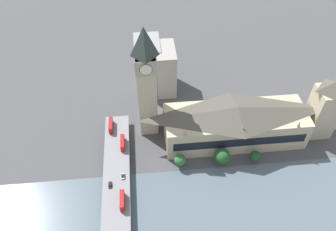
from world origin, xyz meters
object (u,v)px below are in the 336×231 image
object	(u,v)px
parliament_hall	(235,123)
double_decker_bus_mid	(111,125)
car_northbound_mid	(110,185)
double_decker_bus_lead	(123,143)
double_decker_bus_rear	(122,200)
clock_tower	(146,81)
car_northbound_tail	(123,176)
victoria_tower	(325,108)
road_bridge	(116,216)

from	to	relation	value
parliament_hall	double_decker_bus_mid	world-z (taller)	parliament_hall
parliament_hall	car_northbound_mid	world-z (taller)	parliament_hall
double_decker_bus_lead	double_decker_bus_rear	xyz separation A→B (m)	(-40.88, 0.25, 0.18)
double_decker_bus_lead	double_decker_bus_rear	world-z (taller)	double_decker_bus_rear
clock_tower	car_northbound_tail	world-z (taller)	clock_tower
victoria_tower	clock_tower	bearing A→B (deg)	83.10
victoria_tower	car_northbound_mid	xyz separation A→B (m)	(-34.15, 137.92, -15.09)
double_decker_bus_mid	car_northbound_tail	world-z (taller)	double_decker_bus_mid
double_decker_bus_lead	double_decker_bus_mid	size ratio (longest dim) A/B	0.96
victoria_tower	double_decker_bus_rear	bearing A→B (deg)	109.36
road_bridge	parliament_hall	bearing A→B (deg)	-55.66
parliament_hall	double_decker_bus_lead	bearing A→B (deg)	93.92
double_decker_bus_rear	car_northbound_tail	distance (m)	17.08
car_northbound_mid	double_decker_bus_lead	bearing A→B (deg)	-14.27
double_decker_bus_mid	car_northbound_tail	distance (m)	40.39
clock_tower	double_decker_bus_rear	distance (m)	70.54
victoria_tower	double_decker_bus_lead	distance (m)	131.29
parliament_hall	clock_tower	world-z (taller)	clock_tower
clock_tower	double_decker_bus_rear	world-z (taller)	clock_tower
car_northbound_mid	car_northbound_tail	size ratio (longest dim) A/B	1.01
clock_tower	car_northbound_mid	bearing A→B (deg)	152.24
victoria_tower	car_northbound_tail	world-z (taller)	victoria_tower
parliament_hall	double_decker_bus_rear	xyz separation A→B (m)	(-45.89, 73.30, -4.88)
victoria_tower	double_decker_bus_lead	bearing A→B (deg)	92.22
parliament_hall	road_bridge	world-z (taller)	parliament_hall
double_decker_bus_mid	car_northbound_tail	xyz separation A→B (m)	(-39.60, -7.71, -1.98)
victoria_tower	double_decker_bus_mid	xyz separation A→B (m)	(10.60, 138.25, -13.10)
parliament_hall	road_bridge	xyz separation A→B (m)	(-52.61, 77.01, -8.82)
clock_tower	double_decker_bus_lead	size ratio (longest dim) A/B	7.07
parliament_hall	road_bridge	distance (m)	93.68
road_bridge	car_northbound_tail	xyz separation A→B (m)	(23.67, -3.95, 1.89)
parliament_hall	road_bridge	size ratio (longest dim) A/B	0.62
double_decker_bus_lead	clock_tower	bearing A→B (deg)	-43.50
victoria_tower	double_decker_bus_lead	world-z (taller)	victoria_tower
parliament_hall	double_decker_bus_lead	xyz separation A→B (m)	(-5.01, 73.05, -5.06)
victoria_tower	road_bridge	distance (m)	145.42
double_decker_bus_mid	double_decker_bus_rear	size ratio (longest dim) A/B	1.02
victoria_tower	road_bridge	world-z (taller)	victoria_tower
double_decker_bus_lead	double_decker_bus_mid	distance (m)	17.47
car_northbound_tail	car_northbound_mid	bearing A→B (deg)	124.93
clock_tower	double_decker_bus_lead	xyz separation A→B (m)	(-18.71, 17.76, -33.35)
road_bridge	double_decker_bus_mid	bearing A→B (deg)	3.41
clock_tower	parliament_hall	bearing A→B (deg)	-103.92
double_decker_bus_mid	car_northbound_tail	size ratio (longest dim) A/B	2.89
parliament_hall	car_northbound_tail	bearing A→B (deg)	111.61
parliament_hall	double_decker_bus_rear	bearing A→B (deg)	122.05
victoria_tower	double_decker_bus_rear	size ratio (longest dim) A/B	4.20
clock_tower	double_decker_bus_mid	distance (m)	41.99
double_decker_bus_lead	parliament_hall	bearing A→B (deg)	-86.08
road_bridge	double_decker_bus_mid	size ratio (longest dim) A/B	12.57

